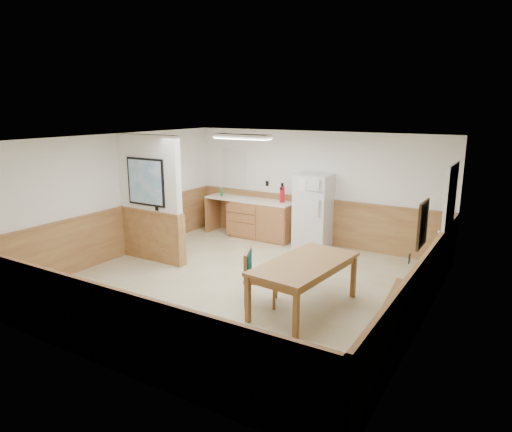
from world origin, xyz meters
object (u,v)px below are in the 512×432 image
Objects in this scene: refrigerator at (313,211)px; dining_bench at (399,306)px; dining_chair at (255,273)px; soap_bottle at (222,192)px; fire_extinguisher at (282,194)px; dining_table at (305,268)px.

refrigerator reaches higher than dining_bench.
soap_bottle is at bearing 108.27° from dining_chair.
soap_bottle is (-5.01, 2.87, 0.66)m from dining_bench.
dining_bench is at bearing -42.53° from fire_extinguisher.
dining_table is 2.28× the size of dining_chair.
refrigerator is 2.43m from soap_bottle.
dining_chair reaches higher than dining_bench.
refrigerator is 0.83× the size of dining_table.
refrigerator is at bearing -0.12° from soap_bottle.
fire_extinguisher is at bearing 170.44° from refrigerator.
soap_bottle is at bearing 176.85° from refrigerator.
dining_chair reaches higher than dining_table.
dining_bench is (1.41, 0.07, -0.32)m from dining_table.
fire_extinguisher is 2.24× the size of soap_bottle.
dining_table is 0.79m from dining_chair.
dining_chair is 4.28m from soap_bottle.
dining_chair is (-2.15, -0.27, 0.15)m from dining_bench.
refrigerator is 3.18m from dining_chair.
dining_bench is at bearing -16.89° from dining_chair.
refrigerator reaches higher than dining_chair.
soap_bottle is (-2.86, 3.14, 0.51)m from dining_chair.
soap_bottle is at bearing -178.37° from fire_extinguisher.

